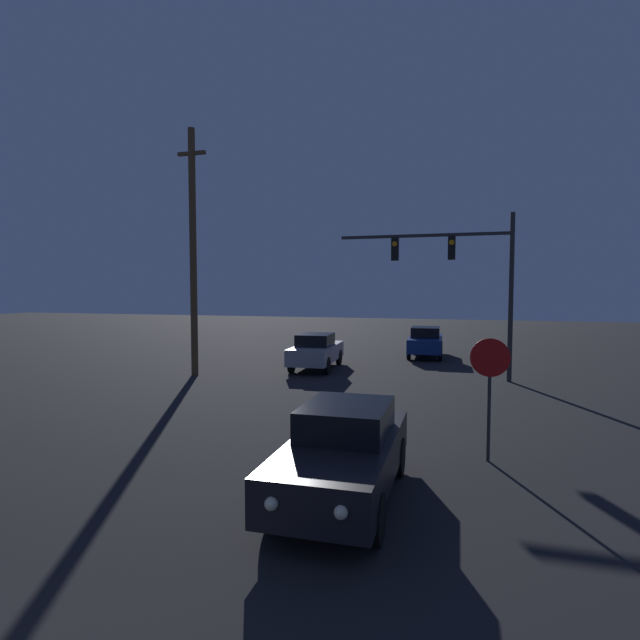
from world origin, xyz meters
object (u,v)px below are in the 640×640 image
car_near (344,451)px  car_far (426,341)px  utility_pole (193,250)px  traffic_signal_mast (463,268)px  car_mid (316,351)px  stop_sign (490,375)px

car_near → car_far: same height
car_far → utility_pole: (-8.62, -8.39, 4.28)m
traffic_signal_mast → car_mid: bearing=171.9°
car_mid → car_far: size_ratio=1.00×
car_mid → traffic_signal_mast: traffic_signal_mast is taller
utility_pole → car_near: bearing=-48.9°
car_mid → stop_sign: (6.83, -10.41, 0.98)m
car_far → stop_sign: (2.51, -15.81, 0.98)m
car_mid → car_far: (4.33, 5.40, 0.00)m
car_mid → stop_sign: bearing=-60.1°
car_near → car_far: 18.40m
car_far → traffic_signal_mast: 7.44m
car_mid → stop_sign: size_ratio=1.75×
traffic_signal_mast → car_far: bearing=106.6°
car_mid → utility_pole: (-4.29, -2.99, 4.28)m
car_near → traffic_signal_mast: 12.75m
stop_sign → utility_pole: size_ratio=0.25×
car_near → utility_pole: bearing=-49.7°
stop_sign → car_far: bearing=99.0°
traffic_signal_mast → utility_pole: size_ratio=0.67×
traffic_signal_mast → utility_pole: (-10.49, -2.11, 0.75)m
stop_sign → utility_pole: (-11.13, 7.42, 3.30)m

